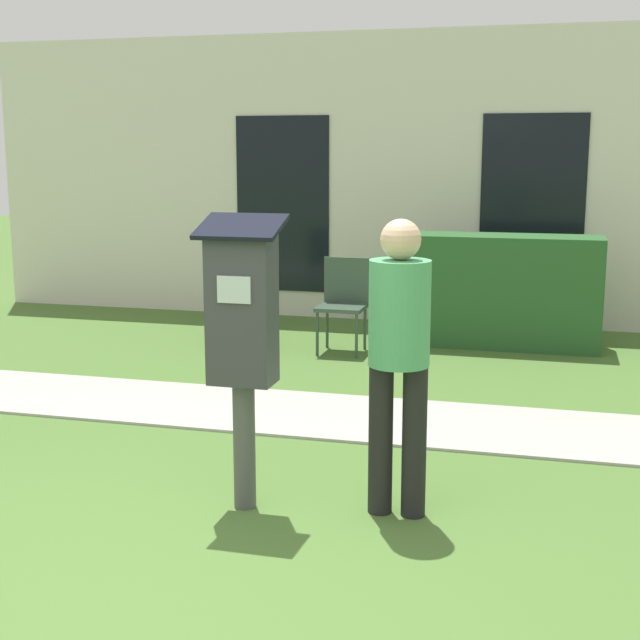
{
  "coord_description": "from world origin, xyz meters",
  "views": [
    {
      "loc": [
        1.65,
        -3.23,
        1.92
      ],
      "look_at": [
        0.49,
        1.17,
        1.05
      ],
      "focal_mm": 50.0,
      "sensor_mm": 36.0,
      "label": 1
    }
  ],
  "objects_px": {
    "outdoor_chair_left": "(248,292)",
    "person_standing": "(399,345)",
    "parking_meter": "(242,324)",
    "outdoor_chair_middle": "(344,297)"
  },
  "relations": [
    {
      "from": "outdoor_chair_left",
      "to": "person_standing",
      "type": "bearing_deg",
      "value": -54.25
    },
    {
      "from": "parking_meter",
      "to": "outdoor_chair_middle",
      "type": "xyz_separation_m",
      "value": [
        -0.37,
        3.89,
        -0.49
      ]
    },
    {
      "from": "outdoor_chair_left",
      "to": "outdoor_chair_middle",
      "type": "relative_size",
      "value": 1.0
    },
    {
      "from": "outdoor_chair_left",
      "to": "parking_meter",
      "type": "bearing_deg",
      "value": -64.91
    },
    {
      "from": "outdoor_chair_middle",
      "to": "outdoor_chair_left",
      "type": "bearing_deg",
      "value": -163.04
    },
    {
      "from": "parking_meter",
      "to": "person_standing",
      "type": "distance_m",
      "value": 0.83
    },
    {
      "from": "parking_meter",
      "to": "outdoor_chair_middle",
      "type": "bearing_deg",
      "value": 95.4
    },
    {
      "from": "person_standing",
      "to": "outdoor_chair_left",
      "type": "height_order",
      "value": "person_standing"
    },
    {
      "from": "person_standing",
      "to": "outdoor_chair_left",
      "type": "bearing_deg",
      "value": 93.57
    },
    {
      "from": "outdoor_chair_middle",
      "to": "person_standing",
      "type": "bearing_deg",
      "value": -53.57
    }
  ]
}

